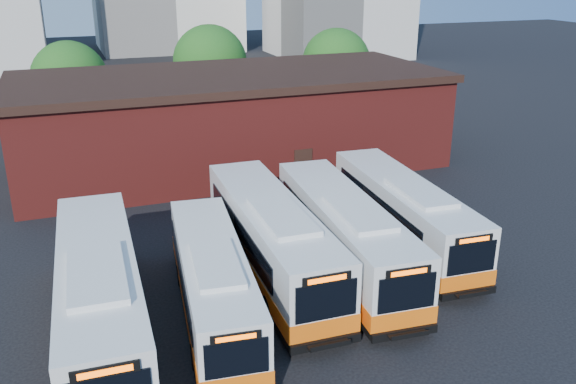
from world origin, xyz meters
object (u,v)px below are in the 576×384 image
object	(u,v)px
bus_farwest	(100,300)
bus_midwest	(271,242)
bus_west	(213,285)
bus_mideast	(344,237)
transit_worker	(403,307)
bus_east	(403,215)

from	to	relation	value
bus_farwest	bus_midwest	distance (m)	7.97
bus_west	bus_midwest	distance (m)	4.19
bus_farwest	bus_west	xyz separation A→B (m)	(4.24, 0.01, -0.23)
bus_mideast	bus_west	bearing A→B (deg)	-158.99
bus_mideast	transit_worker	xyz separation A→B (m)	(0.04, -5.21, -0.70)
bus_west	transit_worker	bearing A→B (deg)	-19.59
bus_midwest	bus_east	size ratio (longest dim) A/B	1.06
bus_farwest	transit_worker	xyz separation A→B (m)	(10.87, -3.22, -0.76)
bus_farwest	bus_mideast	size ratio (longest dim) A/B	1.03
bus_east	bus_mideast	bearing A→B (deg)	-156.26
bus_west	bus_east	world-z (taller)	bus_east
bus_mideast	bus_east	bearing A→B (deg)	24.32
bus_farwest	bus_east	distance (m)	15.15
bus_midwest	bus_mideast	world-z (taller)	bus_midwest
bus_west	bus_east	bearing A→B (deg)	24.37
bus_farwest	bus_west	bearing A→B (deg)	1.95
bus_mideast	bus_midwest	bearing A→B (deg)	173.99
transit_worker	bus_west	bearing A→B (deg)	39.79
bus_midwest	bus_mideast	size ratio (longest dim) A/B	1.02
bus_mideast	transit_worker	distance (m)	5.26
bus_mideast	transit_worker	bearing A→B (deg)	-85.30
bus_west	bus_east	xyz separation A→B (m)	(10.51, 3.43, 0.12)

